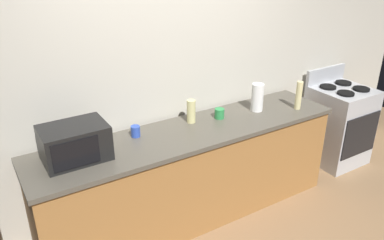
{
  "coord_description": "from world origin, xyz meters",
  "views": [
    {
      "loc": [
        -1.59,
        -2.18,
        2.39
      ],
      "look_at": [
        0.0,
        0.4,
        1.0
      ],
      "focal_mm": 36.31,
      "sensor_mm": 36.0,
      "label": 1
    }
  ],
  "objects_px": {
    "microwave": "(75,143)",
    "mug_blue": "(136,131)",
    "bottle_vinegar": "(191,111)",
    "stove_range": "(338,124)",
    "bottle_hand_soap": "(299,95)",
    "paper_towel_roll": "(257,97)",
    "mug_green": "(219,113)"
  },
  "relations": [
    {
      "from": "microwave",
      "to": "stove_range",
      "type": "bearing_deg",
      "value": -0.92
    },
    {
      "from": "bottle_hand_soap",
      "to": "bottle_vinegar",
      "type": "distance_m",
      "value": 1.09
    },
    {
      "from": "mug_blue",
      "to": "mug_green",
      "type": "relative_size",
      "value": 1.01
    },
    {
      "from": "mug_green",
      "to": "bottle_hand_soap",
      "type": "bearing_deg",
      "value": -15.43
    },
    {
      "from": "bottle_vinegar",
      "to": "mug_green",
      "type": "bearing_deg",
      "value": -12.98
    },
    {
      "from": "stove_range",
      "to": "bottle_hand_soap",
      "type": "relative_size",
      "value": 3.88
    },
    {
      "from": "microwave",
      "to": "mug_green",
      "type": "distance_m",
      "value": 1.35
    },
    {
      "from": "stove_range",
      "to": "mug_green",
      "type": "relative_size",
      "value": 11.56
    },
    {
      "from": "microwave",
      "to": "mug_blue",
      "type": "xyz_separation_m",
      "value": [
        0.53,
        0.11,
        -0.09
      ]
    },
    {
      "from": "microwave",
      "to": "bottle_vinegar",
      "type": "relative_size",
      "value": 2.25
    },
    {
      "from": "stove_range",
      "to": "paper_towel_roll",
      "type": "height_order",
      "value": "paper_towel_roll"
    },
    {
      "from": "stove_range",
      "to": "microwave",
      "type": "bearing_deg",
      "value": 179.08
    },
    {
      "from": "bottle_hand_soap",
      "to": "mug_blue",
      "type": "relative_size",
      "value": 2.96
    },
    {
      "from": "microwave",
      "to": "paper_towel_roll",
      "type": "xyz_separation_m",
      "value": [
        1.76,
        0.0,
        0.0
      ]
    },
    {
      "from": "bottle_vinegar",
      "to": "mug_blue",
      "type": "distance_m",
      "value": 0.55
    },
    {
      "from": "stove_range",
      "to": "bottle_hand_soap",
      "type": "bearing_deg",
      "value": -171.61
    },
    {
      "from": "stove_range",
      "to": "bottle_hand_soap",
      "type": "distance_m",
      "value": 1.04
    },
    {
      "from": "bottle_vinegar",
      "to": "mug_green",
      "type": "distance_m",
      "value": 0.28
    },
    {
      "from": "stove_range",
      "to": "bottle_vinegar",
      "type": "distance_m",
      "value": 2.0
    },
    {
      "from": "microwave",
      "to": "bottle_hand_soap",
      "type": "xyz_separation_m",
      "value": [
        2.14,
        -0.17,
        0.0
      ]
    },
    {
      "from": "mug_blue",
      "to": "microwave",
      "type": "bearing_deg",
      "value": -168.73
    },
    {
      "from": "microwave",
      "to": "paper_towel_roll",
      "type": "distance_m",
      "value": 1.76
    },
    {
      "from": "microwave",
      "to": "mug_blue",
      "type": "height_order",
      "value": "microwave"
    },
    {
      "from": "mug_blue",
      "to": "bottle_vinegar",
      "type": "bearing_deg",
      "value": -0.24
    },
    {
      "from": "stove_range",
      "to": "bottle_hand_soap",
      "type": "xyz_separation_m",
      "value": [
        -0.86,
        -0.13,
        0.58
      ]
    },
    {
      "from": "stove_range",
      "to": "microwave",
      "type": "xyz_separation_m",
      "value": [
        -3.0,
        0.05,
        0.57
      ]
    },
    {
      "from": "bottle_vinegar",
      "to": "stove_range",
      "type": "bearing_deg",
      "value": -4.54
    },
    {
      "from": "paper_towel_roll",
      "to": "stove_range",
      "type": "bearing_deg",
      "value": -2.34
    },
    {
      "from": "paper_towel_roll",
      "to": "bottle_vinegar",
      "type": "distance_m",
      "value": 0.69
    },
    {
      "from": "paper_towel_roll",
      "to": "mug_green",
      "type": "distance_m",
      "value": 0.43
    },
    {
      "from": "mug_blue",
      "to": "mug_green",
      "type": "xyz_separation_m",
      "value": [
        0.82,
        -0.06,
        -0.0
      ]
    },
    {
      "from": "paper_towel_roll",
      "to": "mug_green",
      "type": "bearing_deg",
      "value": 174.54
    }
  ]
}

